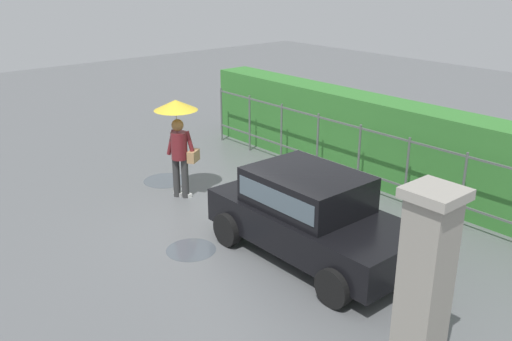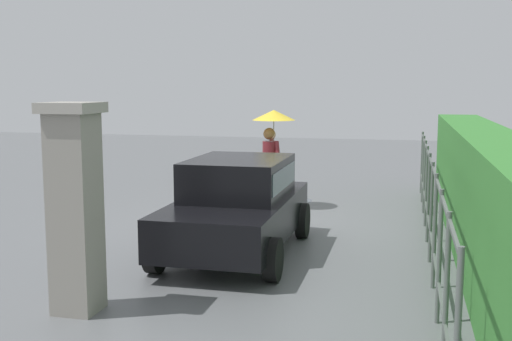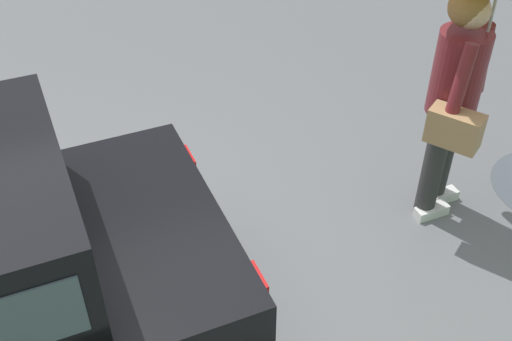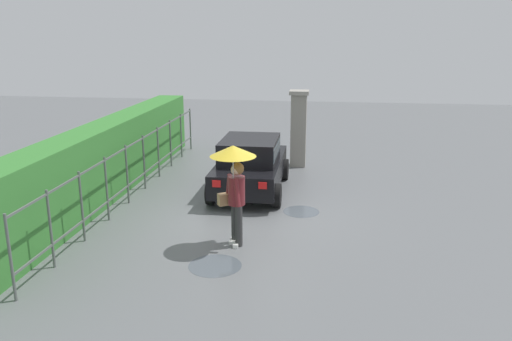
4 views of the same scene
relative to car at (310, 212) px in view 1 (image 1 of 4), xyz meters
The scene contains 8 objects.
ground_plane 1.73m from the car, 169.09° to the right, with size 40.00×40.00×0.00m, color slate.
car is the anchor object (origin of this frame).
pedestrian 3.71m from the car, behind, with size 0.91×0.91×2.10m.
gate_pillar 3.16m from the car, 20.95° to the right, with size 0.60×0.60×2.42m.
fence_section 3.01m from the car, 104.65° to the left, with size 11.18×0.05×1.50m.
hedge_row 3.81m from the car, 101.54° to the left, with size 12.13×0.90×1.90m, color #387F33.
puddle_near 2.20m from the car, 134.82° to the right, with size 0.88×0.88×0.00m, color #4C545B.
puddle_far 4.70m from the car, behind, with size 1.00×1.00×0.00m, color #4C545B.
Camera 1 is at (7.42, -5.92, 4.67)m, focal length 39.18 mm.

